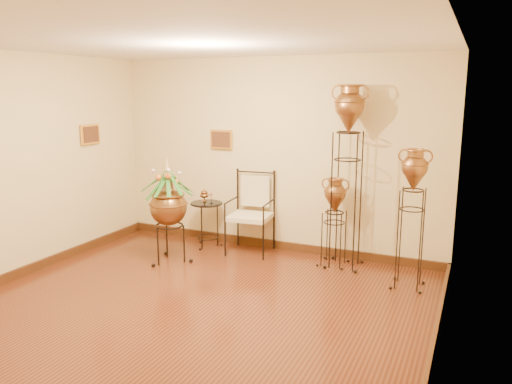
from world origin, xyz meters
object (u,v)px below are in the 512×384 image
at_px(amphora_tall, 347,175).
at_px(planter_urn, 168,203).
at_px(armchair, 250,213).
at_px(side_table, 207,224).
at_px(amphora_mid, 411,218).

relative_size(amphora_tall, planter_urn, 1.63).
xyz_separation_m(armchair, side_table, (-0.72, 0.00, -0.23)).
height_order(amphora_tall, amphora_mid, amphora_tall).
bearing_deg(planter_urn, amphora_mid, 7.42).
xyz_separation_m(amphora_tall, side_table, (-2.12, 0.00, -0.89)).
xyz_separation_m(amphora_mid, planter_urn, (-3.13, -0.41, -0.02)).
bearing_deg(side_table, amphora_mid, -7.60).
xyz_separation_m(planter_urn, side_table, (0.13, 0.81, -0.48)).
height_order(amphora_mid, planter_urn, amphora_mid).
bearing_deg(side_table, planter_urn, -99.03).
height_order(amphora_tall, side_table, amphora_tall).
bearing_deg(amphora_mid, planter_urn, -172.58).
xyz_separation_m(amphora_mid, side_table, (-3.00, 0.40, -0.50)).
relative_size(armchair, side_table, 1.36).
bearing_deg(planter_urn, amphora_tall, 19.78).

